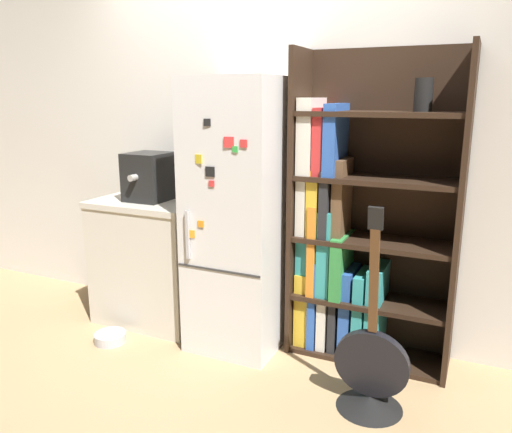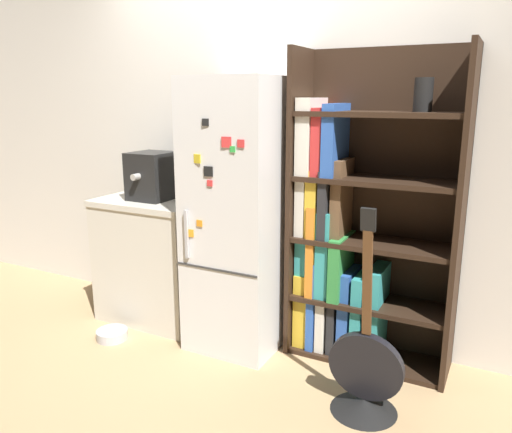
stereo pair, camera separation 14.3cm
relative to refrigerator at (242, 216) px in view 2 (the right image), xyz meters
name	(u,v)px [view 2 (the right image)]	position (x,y,z in m)	size (l,w,h in m)	color
ground_plane	(233,347)	(0.00, -0.13, -0.87)	(16.00, 16.00, 0.00)	tan
wall_back	(266,144)	(0.00, 0.34, 0.43)	(8.00, 0.05, 2.60)	silver
refrigerator	(242,216)	(0.00, 0.00, 0.00)	(0.57, 0.66, 1.73)	silver
bookshelf	(352,234)	(0.69, 0.16, -0.08)	(0.98, 0.37, 1.90)	black
kitchen_counter	(157,258)	(-0.74, 0.04, -0.41)	(0.79, 0.58, 0.90)	beige
espresso_machine	(152,176)	(-0.74, 0.03, 0.20)	(0.28, 0.35, 0.33)	black
guitar	(365,382)	(0.96, -0.42, -0.70)	(0.39, 0.35, 1.12)	black
pet_bowl	(112,334)	(-0.79, -0.41, -0.83)	(0.21, 0.21, 0.06)	#B7B7BC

